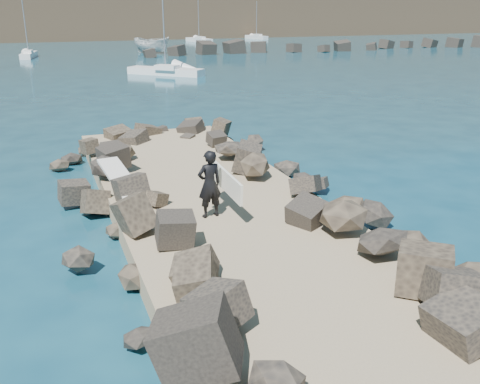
{
  "coord_description": "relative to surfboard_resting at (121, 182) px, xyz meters",
  "views": [
    {
      "loc": [
        -4.62,
        -13.22,
        6.06
      ],
      "look_at": [
        0.0,
        -1.0,
        1.5
      ],
      "focal_mm": 40.0,
      "sensor_mm": 36.0,
      "label": 1
    }
  ],
  "objects": [
    {
      "name": "riprap_left",
      "position": [
        -0.32,
        -3.87,
        -0.54
      ],
      "size": [
        2.6,
        22.0,
        1.0
      ],
      "primitive_type": "cube",
      "color": "#272421",
      "rests_on": "ground"
    },
    {
      "name": "sailboat_d",
      "position": [
        26.02,
        79.23,
        -0.7
      ],
      "size": [
        3.32,
        6.76,
        8.03
      ],
      "color": "white",
      "rests_on": "ground"
    },
    {
      "name": "riprap_right",
      "position": [
        5.48,
        -3.87,
        -0.54
      ],
      "size": [
        2.6,
        22.0,
        1.0
      ],
      "primitive_type": "cube",
      "color": "black",
      "rests_on": "ground"
    },
    {
      "name": "surfer_with_board",
      "position": [
        2.07,
        -2.57,
        0.5
      ],
      "size": [
        0.9,
        2.32,
        1.87
      ],
      "color": "black",
      "rests_on": "jetty"
    },
    {
      "name": "jetty",
      "position": [
        2.58,
        -4.37,
        -0.74
      ],
      "size": [
        6.0,
        26.0,
        0.6
      ],
      "primitive_type": "cube",
      "color": "#8C7759",
      "rests_on": "ground"
    },
    {
      "name": "ground",
      "position": [
        2.58,
        -2.37,
        -1.04
      ],
      "size": [
        800.0,
        800.0,
        0.0
      ],
      "primitive_type": "plane",
      "color": "#0F384C",
      "rests_on": "ground"
    },
    {
      "name": "sailboat_c",
      "position": [
        9.34,
        33.97,
        -0.7
      ],
      "size": [
        6.46,
        6.3,
        8.88
      ],
      "color": "white",
      "rests_on": "ground"
    },
    {
      "name": "sailboat_b",
      "position": [
        -2.48,
        56.96,
        -0.7
      ],
      "size": [
        2.18,
        5.84,
        7.03
      ],
      "color": "white",
      "rests_on": "ground"
    },
    {
      "name": "breakwater_secondary",
      "position": [
        37.58,
        52.63,
        -0.44
      ],
      "size": [
        52.0,
        4.0,
        1.2
      ],
      "primitive_type": "cube",
      "color": "black",
      "rests_on": "ground"
    },
    {
      "name": "surfboard_resting",
      "position": [
        0.0,
        0.0,
        0.0
      ],
      "size": [
        1.08,
        2.71,
        0.09
      ],
      "primitive_type": "cube",
      "rotation": [
        0.0,
        0.0,
        0.16
      ],
      "color": "silver",
      "rests_on": "riprap_left"
    },
    {
      "name": "sailboat_f",
      "position": [
        38.94,
        83.78,
        -0.7
      ],
      "size": [
        2.79,
        5.84,
        7.04
      ],
      "color": "white",
      "rests_on": "ground"
    },
    {
      "name": "boat_imported",
      "position": [
        13.18,
        58.23,
        0.07
      ],
      "size": [
        5.37,
        5.79,
        2.22
      ],
      "primitive_type": "imported",
      "rotation": [
        0.0,
        0.0,
        0.7
      ],
      "color": "silver",
      "rests_on": "ground"
    }
  ]
}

